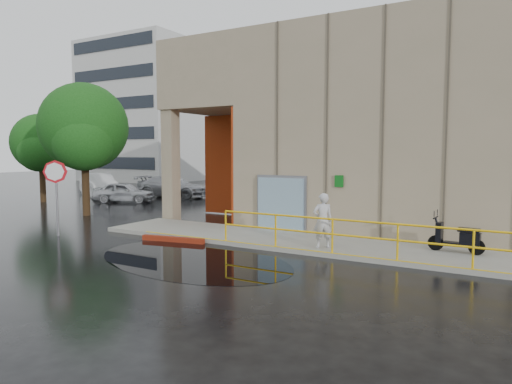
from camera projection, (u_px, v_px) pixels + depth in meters
ground at (178, 267)px, 12.51m from camera, size 120.00×120.00×0.00m
sidewalk at (368, 249)px, 14.42m from camera, size 20.00×3.00×0.15m
building at (440, 126)px, 19.13m from camera, size 20.00×10.17×8.00m
guardrail at (364, 238)px, 13.08m from camera, size 9.56×0.06×1.03m
distant_building at (141, 112)px, 49.87m from camera, size 12.00×8.08×15.00m
person at (323, 220)px, 14.20m from camera, size 0.75×0.70×1.72m
scooter at (457, 229)px, 13.51m from camera, size 1.62×0.65×1.23m
stop_sign at (56, 182)px, 16.89m from camera, size 0.64×0.62×2.84m
red_curb at (173, 239)px, 15.94m from camera, size 2.40×0.58×0.18m
puddle at (192, 259)px, 13.36m from camera, size 7.44×5.43×0.01m
car_a at (124, 192)px, 28.32m from camera, size 4.01×2.89×1.27m
car_b at (99, 185)px, 32.29m from camera, size 5.16×3.86×1.63m
car_c at (172, 187)px, 31.51m from camera, size 5.36×2.92×1.47m
tree_near at (84, 130)px, 22.03m from camera, size 4.24×4.24×6.48m
tree_far at (41, 145)px, 28.15m from camera, size 3.60×3.60×5.49m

